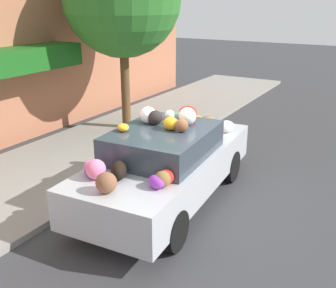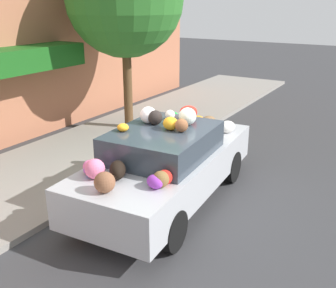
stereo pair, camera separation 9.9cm
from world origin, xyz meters
The scene contains 4 objects.
ground_plane centered at (0.00, 0.00, 0.00)m, with size 60.00×60.00×0.00m, color #38383A.
sidewalk_curb centered at (0.00, 2.70, 0.06)m, with size 24.00×3.20×0.11m.
fire_hydrant centered at (0.52, 1.63, 0.46)m, with size 0.20×0.20×0.70m.
art_car centered at (-0.03, -0.11, 0.77)m, with size 4.39×1.99×1.74m.
Camera 2 is at (-5.54, -3.49, 3.48)m, focal length 42.00 mm.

